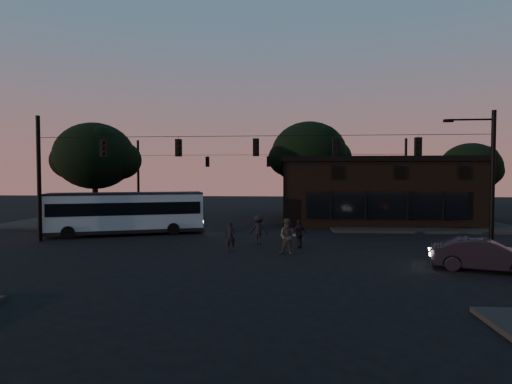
# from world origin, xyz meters

# --- Properties ---
(ground) EXTENTS (120.00, 120.00, 0.00)m
(ground) POSITION_xyz_m (0.00, 0.00, 0.00)
(ground) COLOR black
(ground) RESTS_ON ground
(sidewalk_far_right) EXTENTS (14.00, 10.00, 0.15)m
(sidewalk_far_right) POSITION_xyz_m (12.00, 14.00, 0.07)
(sidewalk_far_right) COLOR black
(sidewalk_far_right) RESTS_ON ground
(sidewalk_far_left) EXTENTS (14.00, 10.00, 0.15)m
(sidewalk_far_left) POSITION_xyz_m (-14.00, 14.00, 0.07)
(sidewalk_far_left) COLOR black
(sidewalk_far_left) RESTS_ON ground
(building) EXTENTS (15.40, 10.41, 5.40)m
(building) POSITION_xyz_m (9.00, 15.97, 2.71)
(building) COLOR black
(building) RESTS_ON ground
(tree_behind) EXTENTS (7.60, 7.60, 9.43)m
(tree_behind) POSITION_xyz_m (4.00, 22.00, 6.19)
(tree_behind) COLOR black
(tree_behind) RESTS_ON ground
(tree_right) EXTENTS (5.20, 5.20, 6.86)m
(tree_right) POSITION_xyz_m (18.00, 18.00, 4.63)
(tree_right) COLOR black
(tree_right) RESTS_ON ground
(tree_left) EXTENTS (6.40, 6.40, 8.30)m
(tree_left) POSITION_xyz_m (-14.00, 13.00, 5.57)
(tree_left) COLOR black
(tree_left) RESTS_ON ground
(signal_rig_near) EXTENTS (26.24, 0.30, 7.50)m
(signal_rig_near) POSITION_xyz_m (0.00, 4.00, 4.45)
(signal_rig_near) COLOR black
(signal_rig_near) RESTS_ON ground
(signal_rig_far) EXTENTS (26.24, 0.30, 7.50)m
(signal_rig_far) POSITION_xyz_m (0.00, 20.00, 4.20)
(signal_rig_far) COLOR black
(signal_rig_far) RESTS_ON ground
(bus) EXTENTS (10.19, 5.54, 2.81)m
(bus) POSITION_xyz_m (-8.91, 7.14, 1.58)
(bus) COLOR #8DA8B4
(bus) RESTS_ON ground
(car) EXTENTS (4.28, 2.57, 1.33)m
(car) POSITION_xyz_m (9.87, -1.79, 0.67)
(car) COLOR black
(car) RESTS_ON ground
(pedestrian_a) EXTENTS (0.57, 0.37, 1.55)m
(pedestrian_a) POSITION_xyz_m (-1.17, 1.76, 0.77)
(pedestrian_a) COLOR black
(pedestrian_a) RESTS_ON ground
(pedestrian_b) EXTENTS (1.02, 0.88, 1.80)m
(pedestrian_b) POSITION_xyz_m (1.81, 1.03, 0.90)
(pedestrian_b) COLOR #383633
(pedestrian_b) RESTS_ON ground
(pedestrian_c) EXTENTS (0.96, 0.83, 1.55)m
(pedestrian_c) POSITION_xyz_m (2.43, 2.85, 0.77)
(pedestrian_c) COLOR black
(pedestrian_c) RESTS_ON ground
(pedestrian_d) EXTENTS (1.12, 0.69, 1.67)m
(pedestrian_d) POSITION_xyz_m (0.15, 3.93, 0.83)
(pedestrian_d) COLOR black
(pedestrian_d) RESTS_ON ground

